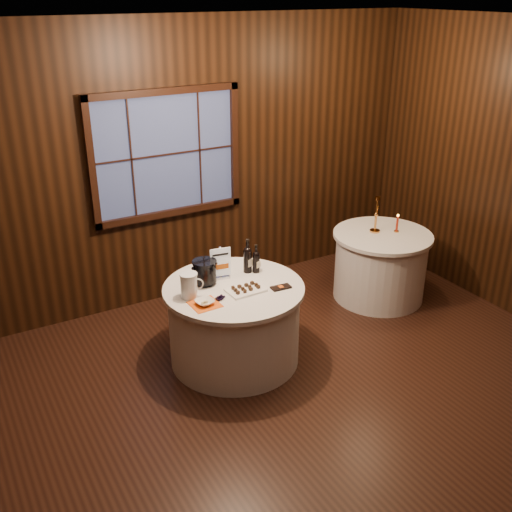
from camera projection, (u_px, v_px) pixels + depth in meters
ground at (292, 419)px, 4.90m from camera, size 6.00×6.00×0.00m
back_wall at (166, 164)px, 6.23m from camera, size 6.00×0.10×3.00m
main_table at (234, 323)px, 5.53m from camera, size 1.28×1.28×0.77m
side_table at (380, 265)px, 6.68m from camera, size 1.08×1.08×0.77m
sign_stand at (221, 267)px, 5.49m from camera, size 0.19×0.12×0.31m
port_bottle_left at (248, 258)px, 5.59m from camera, size 0.08×0.09×0.33m
port_bottle_right at (256, 260)px, 5.60m from camera, size 0.07×0.07×0.28m
ice_bucket at (205, 272)px, 5.37m from camera, size 0.22×0.22×0.23m
chocolate_plate at (246, 289)px, 5.29m from camera, size 0.34×0.23×0.05m
chocolate_box at (281, 287)px, 5.34m from camera, size 0.19×0.11×0.02m
grape_bunch at (221, 298)px, 5.14m from camera, size 0.15×0.08×0.03m
glass_pitcher at (189, 285)px, 5.15m from camera, size 0.21×0.16×0.22m
orange_napkin at (205, 304)px, 5.07m from camera, size 0.25×0.25×0.00m
cracker_bowl at (205, 302)px, 5.06m from camera, size 0.18×0.18×0.04m
brass_candlestick at (376, 219)px, 6.51m from camera, size 0.11×0.11×0.40m
red_candle at (397, 225)px, 6.53m from camera, size 0.06×0.06×0.21m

